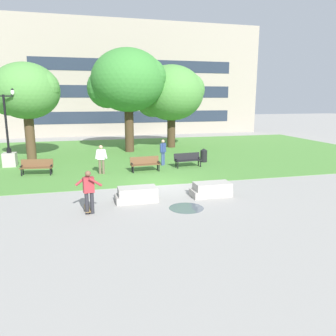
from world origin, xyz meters
name	(u,v)px	position (x,y,z in m)	size (l,w,h in m)	color
ground_plane	(160,185)	(0.00, 0.00, 0.00)	(140.00, 140.00, 0.00)	gray
grass_lawn	(132,154)	(0.00, 10.00, 0.01)	(40.00, 20.00, 0.02)	#4C8438
concrete_block_center	(137,195)	(-1.58, -2.38, 0.31)	(1.80, 0.90, 0.64)	#9E9991
concrete_block_left	(211,190)	(1.84, -2.43, 0.31)	(1.80, 0.90, 0.64)	#9E9991
person_skateboarder	(89,190)	(-3.60, -3.46, 0.97)	(1.03, 0.54, 1.71)	#28282D
skateboard	(87,209)	(-3.69, -3.13, 0.09)	(0.28, 1.03, 0.14)	olive
puddle	(186,208)	(0.23, -3.74, 0.00)	(1.43, 1.43, 0.01)	#47515B
park_bench_near_left	(188,159)	(2.78, 4.03, 0.54)	(1.85, 0.73, 0.90)	black
park_bench_near_right	(145,163)	(-0.15, 3.38, 0.54)	(1.83, 0.66, 0.90)	brown
park_bench_far_left	(37,166)	(-6.42, 4.05, 0.54)	(1.85, 0.75, 0.90)	brown
lamp_post_center	(9,151)	(-8.45, 7.08, 1.04)	(1.32, 0.80, 5.02)	#ADA89E
tree_far_right	(170,94)	(3.98, 12.92, 4.80)	(6.00, 5.71, 7.29)	#42301E
tree_far_left	(25,92)	(-7.50, 9.41, 4.82)	(4.85, 4.62, 6.85)	#4C3823
tree_near_right	(127,81)	(-0.07, 11.33, 5.73)	(6.23, 5.93, 8.32)	#42301E
trash_bin	(204,155)	(4.39, 5.38, 0.50)	(0.49, 0.49, 0.96)	black
person_bystander_near_lawn	(163,151)	(1.37, 5.00, 0.98)	(0.49, 0.53, 1.71)	#384C7A
person_bystander_far_lawn	(101,158)	(-2.76, 3.36, 0.98)	(0.72, 0.33, 1.71)	brown
building_facade_distant	(135,79)	(2.67, 24.50, 6.68)	(31.82, 1.03, 13.39)	gray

